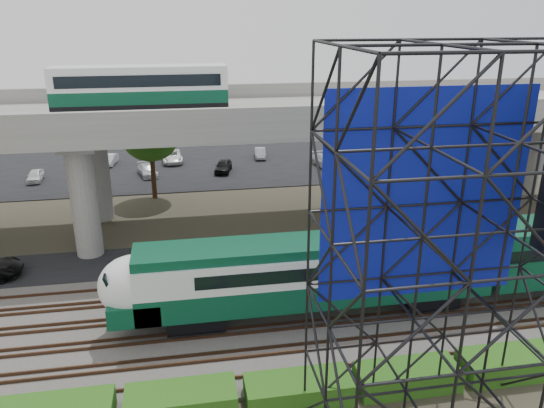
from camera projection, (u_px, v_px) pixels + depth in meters
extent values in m
plane|color=#474233|center=(260.00, 344.00, 26.89)|extent=(140.00, 140.00, 0.00)
cube|color=slate|center=(255.00, 321.00, 28.71)|extent=(90.00, 12.00, 0.20)
cube|color=black|center=(237.00, 256.00, 36.60)|extent=(90.00, 5.00, 0.08)
cube|color=black|center=(214.00, 165.00, 58.36)|extent=(90.00, 18.00, 0.08)
cube|color=#40546A|center=(203.00, 126.00, 78.75)|extent=(140.00, 40.00, 0.03)
cube|color=#472D1E|center=(269.00, 374.00, 24.27)|extent=(90.00, 0.08, 0.16)
cube|color=#472D1E|center=(264.00, 355.00, 25.61)|extent=(90.00, 0.08, 0.16)
cube|color=#472D1E|center=(263.00, 348.00, 26.13)|extent=(90.00, 0.08, 0.16)
cube|color=#472D1E|center=(258.00, 332.00, 27.46)|extent=(90.00, 0.08, 0.16)
cube|color=#472D1E|center=(257.00, 326.00, 27.98)|extent=(90.00, 0.08, 0.16)
cube|color=#472D1E|center=(253.00, 311.00, 29.31)|extent=(90.00, 0.08, 0.16)
cube|color=#472D1E|center=(251.00, 306.00, 29.83)|extent=(90.00, 0.08, 0.16)
cube|color=#472D1E|center=(248.00, 294.00, 31.16)|extent=(90.00, 0.08, 0.16)
cube|color=#472D1E|center=(247.00, 289.00, 31.68)|extent=(90.00, 0.08, 0.16)
cube|color=#472D1E|center=(244.00, 278.00, 33.02)|extent=(90.00, 0.08, 0.16)
cube|color=black|center=(196.00, 315.00, 27.96)|extent=(3.00, 2.20, 0.90)
cube|color=black|center=(426.00, 294.00, 30.06)|extent=(3.00, 2.20, 0.90)
cube|color=#09432A|center=(316.00, 286.00, 28.62)|extent=(19.00, 3.00, 1.40)
cube|color=silver|center=(317.00, 261.00, 28.13)|extent=(19.00, 3.00, 1.50)
cube|color=#09432A|center=(317.00, 244.00, 27.78)|extent=(19.00, 2.60, 0.50)
cube|color=black|center=(335.00, 259.00, 28.27)|extent=(15.00, 3.06, 0.70)
ellipsoid|color=silver|center=(134.00, 286.00, 26.77)|extent=(3.60, 3.00, 3.20)
cube|color=#09432A|center=(136.00, 304.00, 27.13)|extent=(2.60, 3.00, 1.10)
cube|color=black|center=(111.00, 279.00, 26.42)|extent=(0.48, 2.00, 1.09)
cube|color=#9E9B93|center=(226.00, 118.00, 38.78)|extent=(80.00, 12.00, 1.20)
cube|color=#9E9B93|center=(234.00, 116.00, 33.06)|extent=(80.00, 0.50, 1.10)
cube|color=#9E9B93|center=(219.00, 91.00, 43.71)|extent=(80.00, 0.50, 1.10)
cylinder|color=#9E9B93|center=(84.00, 200.00, 35.48)|extent=(1.80, 1.80, 8.00)
cylinder|color=#9E9B93|center=(98.00, 171.00, 41.97)|extent=(1.80, 1.80, 8.00)
cube|color=#9E9B93|center=(86.00, 135.00, 37.46)|extent=(2.40, 9.00, 0.60)
cylinder|color=#9E9B93|center=(369.00, 185.00, 38.72)|extent=(1.80, 1.80, 8.00)
cylinder|color=#9E9B93|center=(341.00, 160.00, 45.21)|extent=(1.80, 1.80, 8.00)
cube|color=#9E9B93|center=(356.00, 125.00, 40.71)|extent=(2.40, 9.00, 0.60)
cylinder|color=#9E9B93|center=(532.00, 151.00, 48.13)|extent=(1.80, 1.80, 8.00)
cube|color=black|center=(142.00, 107.00, 37.50)|extent=(12.00, 2.50, 0.70)
cube|color=#09432A|center=(142.00, 96.00, 37.22)|extent=(12.00, 2.50, 0.90)
cube|color=silver|center=(140.00, 80.00, 36.85)|extent=(12.00, 2.50, 1.30)
cube|color=black|center=(140.00, 79.00, 36.83)|extent=(11.00, 2.56, 0.80)
cube|color=silver|center=(139.00, 68.00, 36.58)|extent=(12.00, 2.40, 0.30)
cube|color=#0E199B|center=(425.00, 197.00, 20.05)|extent=(8.10, 0.08, 8.25)
cube|color=#244F12|center=(181.00, 402.00, 22.06)|extent=(4.60, 1.80, 1.15)
cube|color=#244F12|center=(298.00, 390.00, 22.89)|extent=(4.60, 1.80, 1.03)
cube|color=#244F12|center=(407.00, 377.00, 23.71)|extent=(4.60, 1.80, 1.01)
cube|color=#244F12|center=(509.00, 364.00, 24.50)|extent=(4.60, 1.80, 1.12)
cylinder|color=#382314|center=(418.00, 202.00, 39.92)|extent=(0.44, 0.44, 4.80)
ellipsoid|color=#244F12|center=(422.00, 161.00, 38.83)|extent=(4.94, 4.94, 4.18)
cylinder|color=#382314|center=(153.00, 172.00, 47.33)|extent=(0.44, 0.44, 4.80)
ellipsoid|color=#244F12|center=(150.00, 137.00, 46.24)|extent=(4.94, 4.94, 4.18)
imported|color=silver|center=(35.00, 176.00, 52.49)|extent=(1.45, 3.30, 1.11)
imported|color=silver|center=(110.00, 160.00, 58.20)|extent=(1.67, 3.48, 1.10)
imported|color=#B9BAC1|center=(148.00, 170.00, 54.26)|extent=(2.51, 4.12, 1.12)
imported|color=white|center=(172.00, 156.00, 59.25)|extent=(2.54, 4.83, 1.30)
imported|color=black|center=(223.00, 166.00, 55.49)|extent=(2.34, 3.96, 1.27)
imported|color=gray|center=(260.00, 153.00, 60.91)|extent=(1.52, 3.47, 1.11)
imported|color=#BABABA|center=(326.00, 161.00, 57.28)|extent=(2.50, 4.76, 1.32)
imported|color=#9FA3A6|center=(371.00, 148.00, 63.04)|extent=(3.13, 4.93, 1.27)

